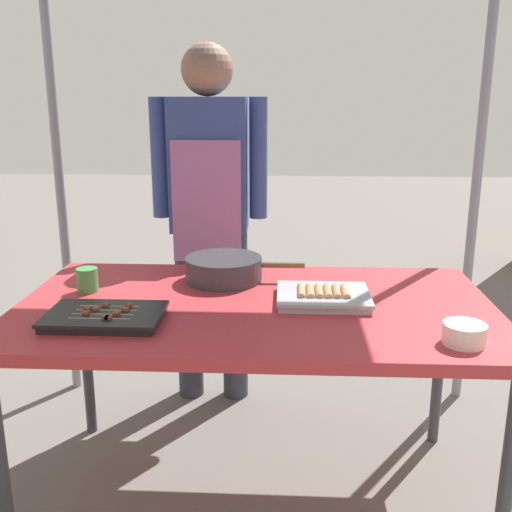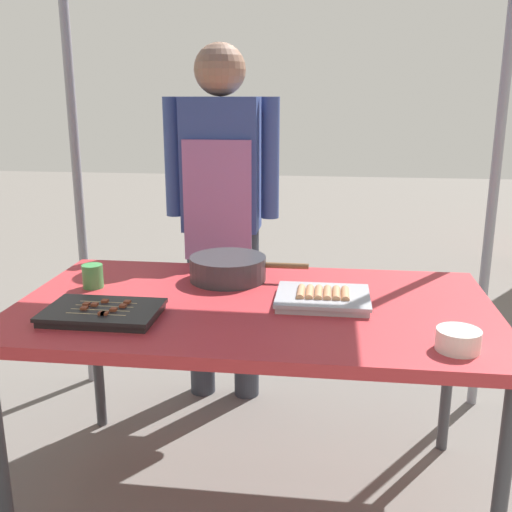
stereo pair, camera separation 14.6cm
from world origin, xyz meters
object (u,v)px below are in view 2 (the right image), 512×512
at_px(tray_grilled_sausages, 323,298).
at_px(tray_meat_skewers, 103,313).
at_px(cooking_wok, 228,267).
at_px(drink_cup_near_edge, 93,276).
at_px(condiment_bowl, 458,340).
at_px(vendor_woman, 222,198).
at_px(stall_table, 254,317).

relative_size(tray_grilled_sausages, tray_meat_skewers, 0.88).
xyz_separation_m(cooking_wok, drink_cup_near_edge, (-0.47, -0.15, -0.01)).
bearing_deg(condiment_bowl, vendor_woman, 128.80).
height_order(drink_cup_near_edge, vendor_woman, vendor_woman).
xyz_separation_m(tray_grilled_sausages, tray_meat_skewers, (-0.68, -0.22, -0.00)).
relative_size(drink_cup_near_edge, vendor_woman, 0.05).
relative_size(cooking_wok, drink_cup_near_edge, 5.24).
distance_m(stall_table, condiment_bowl, 0.69).
bearing_deg(cooking_wok, drink_cup_near_edge, -161.95).
height_order(tray_meat_skewers, condiment_bowl, condiment_bowl).
bearing_deg(tray_grilled_sausages, drink_cup_near_edge, 175.48).
bearing_deg(drink_cup_near_edge, tray_meat_skewers, -62.76).
xyz_separation_m(drink_cup_near_edge, vendor_woman, (0.36, 0.66, 0.19)).
relative_size(tray_meat_skewers, drink_cup_near_edge, 4.17).
relative_size(stall_table, condiment_bowl, 13.15).
xyz_separation_m(tray_meat_skewers, condiment_bowl, (1.06, -0.11, 0.01)).
distance_m(stall_table, tray_grilled_sausages, 0.24).
distance_m(tray_meat_skewers, cooking_wok, 0.55).
bearing_deg(stall_table, cooking_wok, 117.99).
relative_size(condiment_bowl, drink_cup_near_edge, 1.42).
bearing_deg(condiment_bowl, cooking_wok, 142.90).
bearing_deg(cooking_wok, tray_grilled_sausages, -31.48).
distance_m(condiment_bowl, drink_cup_near_edge, 1.27).
height_order(tray_grilled_sausages, condiment_bowl, condiment_bowl).
relative_size(tray_grilled_sausages, condiment_bowl, 2.57).
height_order(tray_grilled_sausages, vendor_woman, vendor_woman).
distance_m(stall_table, drink_cup_near_edge, 0.62).
bearing_deg(cooking_wok, stall_table, -62.01).
bearing_deg(drink_cup_near_edge, vendor_woman, 61.39).
relative_size(cooking_wok, vendor_woman, 0.27).
relative_size(tray_meat_skewers, cooking_wok, 0.80).
relative_size(tray_grilled_sausages, drink_cup_near_edge, 3.65).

